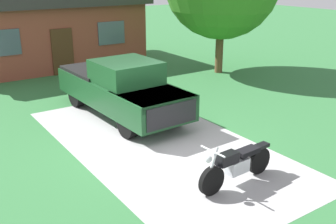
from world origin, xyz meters
TOP-DOWN VIEW (x-y plane):
  - ground_plane at (0.00, 0.00)m, footprint 80.00×80.00m
  - driveway_pad at (0.00, 0.00)m, footprint 4.53×8.99m
  - motorcycle at (0.23, -2.80)m, footprint 2.21×0.70m
  - pickup_truck at (0.27, 2.78)m, footprint 2.21×5.70m
  - neighbor_house at (0.70, 11.70)m, footprint 9.60×5.60m

SIDE VIEW (x-z plane):
  - ground_plane at x=0.00m, z-range 0.00..0.00m
  - driveway_pad at x=0.00m, z-range 0.00..0.01m
  - motorcycle at x=0.23m, z-range -0.07..1.02m
  - pickup_truck at x=0.27m, z-range 0.00..1.90m
  - neighbor_house at x=0.70m, z-range 0.04..3.54m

